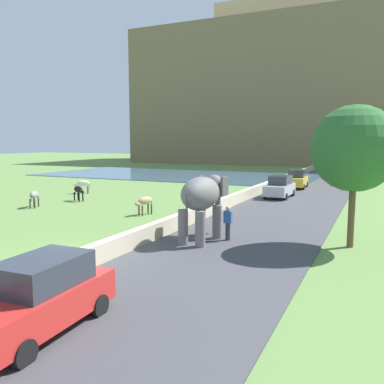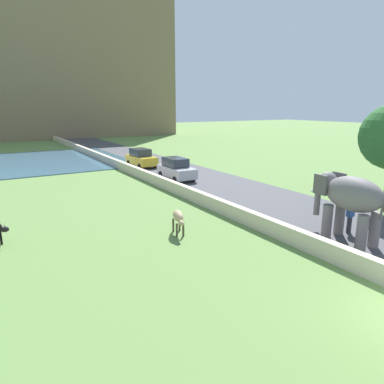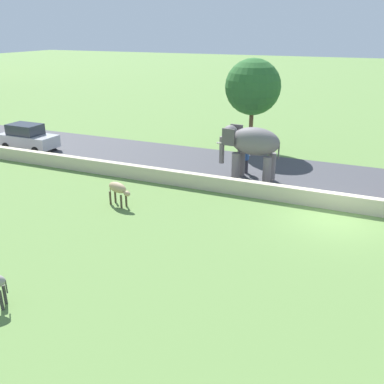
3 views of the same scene
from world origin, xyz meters
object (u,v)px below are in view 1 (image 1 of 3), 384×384
Objects in this scene: car_yellow at (297,179)px; car_red at (40,296)px; elephant at (203,197)px; person_beside_elephant at (228,223)px; cow_tan at (145,202)px; cow_white at (83,184)px; car_silver at (280,187)px; cow_grey at (34,195)px; cow_black at (79,190)px.

car_yellow is 32.64m from car_red.
elephant reaches higher than car_red.
person_beside_elephant is (1.03, 0.50, -1.16)m from elephant.
elephant is 7.60m from cow_tan.
person_beside_elephant is 1.18× the size of cow_white.
car_red is 26.49m from cow_white.
elephant reaches higher than cow_tan.
car_red is (-0.01, -9.78, -1.14)m from elephant.
elephant reaches higher than car_silver.
car_silver is 2.84× the size of cow_tan.
cow_white is at bearing 127.66° from car_red.
person_beside_elephant is 15.71m from cow_grey.
car_silver is 15.74m from cow_black.
elephant is 22.89m from car_yellow.
cow_tan is 1.01× the size of cow_black.
elephant reaches higher than cow_black.
car_red is 15.56m from cow_tan.
cow_white is at bearing 126.14° from cow_black.
cow_black is (-7.61, 2.91, 0.00)m from cow_tan.
cow_black is (-13.51, 17.31, -0.06)m from car_red.
car_yellow is 19.96m from cow_white.
cow_grey is (-14.30, 3.89, -1.20)m from elephant.
elephant is 2.46× the size of cow_tan.
car_yellow is 20.44m from cow_black.
car_silver is 18.48m from cow_grey.
person_beside_elephant is at bearing -86.06° from car_silver.
cow_tan is at bearing 4.98° from cow_grey.
cow_white is (-16.20, 11.19, -1.20)m from elephant.
elephant is 15.52m from cow_black.
car_yellow is 2.90× the size of cow_black.
car_red is (-0.00, -32.64, 0.00)m from car_yellow.
cow_white is at bearing -164.75° from car_silver.
car_red is (-1.05, -10.27, 0.03)m from person_beside_elephant.
elephant reaches higher than cow_white.
cow_white is at bearing 145.36° from elephant.
cow_tan is at bearing -32.58° from cow_white.
person_beside_elephant is at bearing -25.79° from cow_black.
cow_tan and cow_white have the same top height.
person_beside_elephant reaches higher than cow_tan.
car_yellow is 2.94× the size of cow_white.
elephant reaches higher than person_beside_elephant.
car_silver reaches higher than cow_black.
cow_black is at bearing -53.86° from cow_white.
cow_white is at bearing 148.17° from person_beside_elephant.
cow_black is at bearing -131.38° from car_yellow.
car_silver is 0.99× the size of car_red.
elephant is 9.84m from car_red.
elephant is 2.49× the size of cow_black.
cow_tan is at bearing -20.91° from cow_black.
person_beside_elephant is 22.39m from car_yellow.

